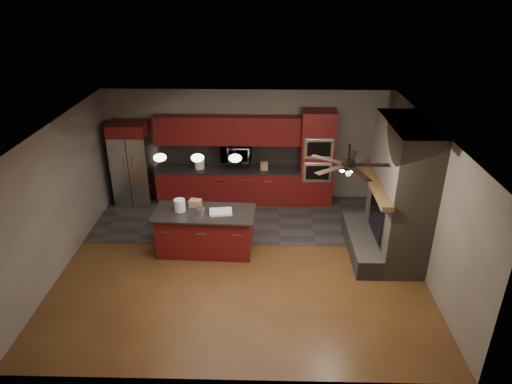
{
  "coord_description": "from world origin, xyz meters",
  "views": [
    {
      "loc": [
        0.47,
        -7.72,
        5.26
      ],
      "look_at": [
        0.27,
        0.6,
        1.27
      ],
      "focal_mm": 32.0,
      "sensor_mm": 36.0,
      "label": 1
    }
  ],
  "objects_px": {
    "refrigerator": "(132,164)",
    "cardboard_box": "(195,203)",
    "microwave": "(236,153)",
    "counter_bucket": "(200,163)",
    "kitchen_island": "(205,232)",
    "counter_box": "(264,166)",
    "white_bucket": "(180,205)",
    "paint_tray": "(221,212)",
    "oven_tower": "(317,158)",
    "paint_can": "(201,210)"
  },
  "relations": [
    {
      "from": "refrigerator",
      "to": "cardboard_box",
      "type": "xyz_separation_m",
      "value": [
        1.85,
        -2.0,
        -0.05
      ]
    },
    {
      "from": "paint_tray",
      "to": "cardboard_box",
      "type": "distance_m",
      "value": 0.62
    },
    {
      "from": "cardboard_box",
      "to": "kitchen_island",
      "type": "bearing_deg",
      "value": -38.26
    },
    {
      "from": "kitchen_island",
      "to": "refrigerator",
      "type": "bearing_deg",
      "value": 134.5
    },
    {
      "from": "white_bucket",
      "to": "cardboard_box",
      "type": "xyz_separation_m",
      "value": [
        0.28,
        0.2,
        -0.05
      ]
    },
    {
      "from": "microwave",
      "to": "paint_can",
      "type": "distance_m",
      "value": 2.5
    },
    {
      "from": "microwave",
      "to": "kitchen_island",
      "type": "relative_size",
      "value": 0.35
    },
    {
      "from": "white_bucket",
      "to": "counter_bucket",
      "type": "distance_m",
      "value": 2.28
    },
    {
      "from": "white_bucket",
      "to": "counter_bucket",
      "type": "bearing_deg",
      "value": 87.69
    },
    {
      "from": "microwave",
      "to": "cardboard_box",
      "type": "distance_m",
      "value": 2.27
    },
    {
      "from": "paint_can",
      "to": "kitchen_island",
      "type": "bearing_deg",
      "value": 30.23
    },
    {
      "from": "microwave",
      "to": "white_bucket",
      "type": "xyz_separation_m",
      "value": [
        -1.0,
        -2.33,
        -0.26
      ]
    },
    {
      "from": "oven_tower",
      "to": "microwave",
      "type": "distance_m",
      "value": 1.98
    },
    {
      "from": "white_bucket",
      "to": "paint_tray",
      "type": "height_order",
      "value": "white_bucket"
    },
    {
      "from": "paint_can",
      "to": "counter_box",
      "type": "relative_size",
      "value": 0.84
    },
    {
      "from": "microwave",
      "to": "counter_box",
      "type": "xyz_separation_m",
      "value": [
        0.69,
        -0.1,
        -0.3
      ]
    },
    {
      "from": "paint_can",
      "to": "paint_tray",
      "type": "distance_m",
      "value": 0.4
    },
    {
      "from": "paint_tray",
      "to": "counter_bucket",
      "type": "bearing_deg",
      "value": 100.03
    },
    {
      "from": "paint_can",
      "to": "counter_box",
      "type": "height_order",
      "value": "counter_box"
    },
    {
      "from": "cardboard_box",
      "to": "counter_box",
      "type": "distance_m",
      "value": 2.47
    },
    {
      "from": "microwave",
      "to": "paint_tray",
      "type": "bearing_deg",
      "value": -93.89
    },
    {
      "from": "cardboard_box",
      "to": "paint_tray",
      "type": "bearing_deg",
      "value": -14.39
    },
    {
      "from": "counter_box",
      "to": "paint_can",
      "type": "bearing_deg",
      "value": -123.06
    },
    {
      "from": "paint_tray",
      "to": "cardboard_box",
      "type": "bearing_deg",
      "value": 146.18
    },
    {
      "from": "microwave",
      "to": "cardboard_box",
      "type": "relative_size",
      "value": 3.14
    },
    {
      "from": "kitchen_island",
      "to": "counter_box",
      "type": "relative_size",
      "value": 10.4
    },
    {
      "from": "oven_tower",
      "to": "refrigerator",
      "type": "xyz_separation_m",
      "value": [
        -4.53,
        -0.07,
        -0.15
      ]
    },
    {
      "from": "microwave",
      "to": "kitchen_island",
      "type": "xyz_separation_m",
      "value": [
        -0.51,
        -2.38,
        -0.83
      ]
    },
    {
      "from": "refrigerator",
      "to": "counter_bucket",
      "type": "distance_m",
      "value": 1.65
    },
    {
      "from": "oven_tower",
      "to": "paint_can",
      "type": "relative_size",
      "value": 14.13
    },
    {
      "from": "counter_bucket",
      "to": "counter_box",
      "type": "relative_size",
      "value": 1.35
    },
    {
      "from": "microwave",
      "to": "counter_bucket",
      "type": "xyz_separation_m",
      "value": [
        -0.91,
        -0.05,
        -0.26
      ]
    },
    {
      "from": "counter_box",
      "to": "refrigerator",
      "type": "bearing_deg",
      "value": 175.92
    },
    {
      "from": "oven_tower",
      "to": "white_bucket",
      "type": "relative_size",
      "value": 9.68
    },
    {
      "from": "cardboard_box",
      "to": "counter_bucket",
      "type": "xyz_separation_m",
      "value": [
        -0.19,
        2.08,
        0.04
      ]
    },
    {
      "from": "refrigerator",
      "to": "counter_box",
      "type": "distance_m",
      "value": 3.25
    },
    {
      "from": "cardboard_box",
      "to": "counter_box",
      "type": "xyz_separation_m",
      "value": [
        1.4,
        2.03,
        0.01
      ]
    },
    {
      "from": "microwave",
      "to": "kitchen_island",
      "type": "bearing_deg",
      "value": -101.99
    },
    {
      "from": "counter_bucket",
      "to": "counter_box",
      "type": "height_order",
      "value": "counter_bucket"
    },
    {
      "from": "paint_can",
      "to": "white_bucket",
      "type": "bearing_deg",
      "value": 168.65
    },
    {
      "from": "oven_tower",
      "to": "white_bucket",
      "type": "bearing_deg",
      "value": -142.59
    },
    {
      "from": "refrigerator",
      "to": "counter_box",
      "type": "xyz_separation_m",
      "value": [
        3.25,
        0.03,
        -0.04
      ]
    },
    {
      "from": "cardboard_box",
      "to": "counter_bucket",
      "type": "height_order",
      "value": "counter_bucket"
    },
    {
      "from": "counter_bucket",
      "to": "refrigerator",
      "type": "bearing_deg",
      "value": -177.19
    },
    {
      "from": "counter_bucket",
      "to": "paint_tray",
      "type": "bearing_deg",
      "value": -72.52
    },
    {
      "from": "microwave",
      "to": "refrigerator",
      "type": "relative_size",
      "value": 0.35
    },
    {
      "from": "white_bucket",
      "to": "cardboard_box",
      "type": "height_order",
      "value": "white_bucket"
    },
    {
      "from": "oven_tower",
      "to": "kitchen_island",
      "type": "xyz_separation_m",
      "value": [
        -2.48,
        -2.33,
        -0.73
      ]
    },
    {
      "from": "microwave",
      "to": "paint_tray",
      "type": "relative_size",
      "value": 1.64
    },
    {
      "from": "kitchen_island",
      "to": "paint_tray",
      "type": "height_order",
      "value": "paint_tray"
    }
  ]
}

